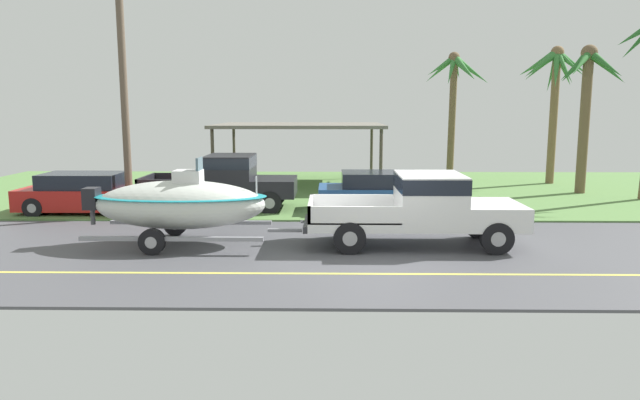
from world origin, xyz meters
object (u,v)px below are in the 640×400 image
parked_sedan_far (385,192)px  utility_pole (124,84)px  carport_awning (300,126)px  parked_sedan_near (88,194)px  palm_tree_mid (455,86)px  boat_on_trailer (180,204)px  palm_tree_near_left (553,80)px  parked_pickup_background (230,180)px  pickup_truck_towing (428,206)px  palm_tree_near_right (587,86)px

parked_sedan_far → utility_pole: 9.31m
parked_sedan_far → carport_awning: bearing=115.2°
carport_awning → parked_sedan_far: bearing=-64.8°
parked_sedan_near → utility_pole: 3.95m
palm_tree_mid → utility_pole: utility_pole is taller
boat_on_trailer → palm_tree_near_left: bearing=41.2°
parked_pickup_background → carport_awning: 7.14m
parked_pickup_background → parked_sedan_near: size_ratio=1.21×
pickup_truck_towing → palm_tree_near_right: bearing=49.5°
parked_sedan_far → palm_tree_near_right: size_ratio=0.77×
pickup_truck_towing → boat_on_trailer: boat_on_trailer is taller
boat_on_trailer → palm_tree_near_right: (14.31, 9.20, 3.34)m
pickup_truck_towing → parked_pickup_background: (-6.05, 5.27, 0.02)m
parked_sedan_far → utility_pole: utility_pole is taller
parked_sedan_far → pickup_truck_towing: bearing=-82.6°
parked_sedan_near → parked_sedan_far: same height
pickup_truck_towing → parked_sedan_far: bearing=97.4°
utility_pole → parked_sedan_near: bearing=164.9°
palm_tree_mid → utility_pole: bearing=-142.0°
parked_pickup_background → palm_tree_near_left: bearing=27.4°
parked_sedan_far → parked_pickup_background: bearing=176.5°
parked_sedan_near → palm_tree_mid: size_ratio=0.74×
pickup_truck_towing → palm_tree_mid: palm_tree_mid is taller
palm_tree_near_left → parked_pickup_background: bearing=-152.6°
parked_sedan_far → palm_tree_near_right: (8.51, 4.26, 3.74)m
utility_pole → palm_tree_near_left: bearing=26.4°
parked_pickup_background → parked_sedan_far: (5.41, -0.33, -0.39)m
pickup_truck_towing → carport_awning: carport_awning is taller
carport_awning → palm_tree_mid: 7.95m
boat_on_trailer → parked_sedan_near: size_ratio=1.23×
pickup_truck_towing → boat_on_trailer: (-6.45, -0.00, 0.03)m
parked_pickup_background → palm_tree_mid: bearing=42.1°
parked_sedan_near → parked_sedan_far: size_ratio=0.98×
boat_on_trailer → carport_awning: size_ratio=0.76×
parked_sedan_far → palm_tree_mid: bearing=65.1°
parked_sedan_far → utility_pole: size_ratio=0.56×
boat_on_trailer → palm_tree_near_left: 19.14m
carport_awning → palm_tree_near_right: palm_tree_near_right is taller
palm_tree_near_left → boat_on_trailer: bearing=-138.8°
palm_tree_near_left → utility_pole: (-16.83, -8.36, -0.53)m
palm_tree_near_left → palm_tree_near_right: palm_tree_near_left is taller
palm_tree_near_right → utility_pole: size_ratio=0.73×
pickup_truck_towing → parked_pickup_background: size_ratio=1.03×
palm_tree_near_right → palm_tree_mid: (-4.33, 4.73, 0.20)m
parked_sedan_near → carport_awning: carport_awning is taller
parked_sedan_far → palm_tree_near_left: size_ratio=0.74×
carport_awning → palm_tree_near_left: size_ratio=1.18×
palm_tree_near_left → carport_awning: bearing=-177.6°
carport_awning → utility_pole: utility_pole is taller
palm_tree_near_left → utility_pole: bearing=-153.6°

